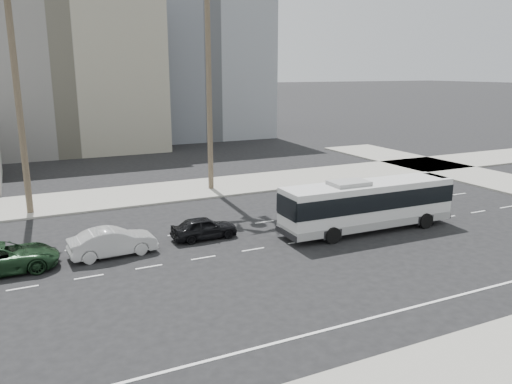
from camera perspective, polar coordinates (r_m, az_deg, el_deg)
ground at (r=31.80m, az=9.51°, el=-4.82°), size 700.00×700.00×0.00m
sidewalk_north at (r=44.82m, az=-1.93°, el=0.89°), size 120.00×7.00×0.15m
midrise_beige_west at (r=69.73m, az=-21.64°, el=11.92°), size 24.00×18.00×18.00m
midrise_gray_center at (r=80.74m, az=-7.54°, el=15.69°), size 20.00×20.00×26.00m
civic_tower at (r=276.45m, az=-23.71°, el=18.56°), size 42.00×42.00×129.00m
highrise_right at (r=263.28m, az=-12.60°, el=18.80°), size 26.00×26.00×70.00m
highrise_far at (r=298.36m, az=-9.07°, el=17.34°), size 22.00×22.00×60.00m
city_bus at (r=32.63m, az=12.52°, el=-1.27°), size 11.68×2.85×3.34m
car_a at (r=30.70m, az=-5.89°, el=-4.04°), size 1.65×4.02×1.36m
car_b at (r=28.89m, az=-15.88°, el=-5.46°), size 1.89×4.79×1.55m
car_c at (r=28.59m, az=-26.84°, el=-6.68°), size 2.55×5.49×1.52m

